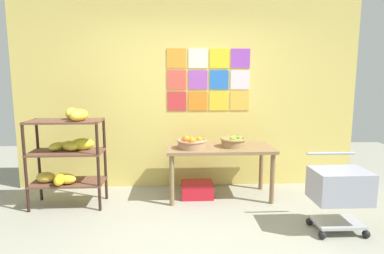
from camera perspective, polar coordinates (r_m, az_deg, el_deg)
The scene contains 8 objects.
ground at distance 3.32m, azimuth 0.78°, elevation -20.51°, with size 9.68×9.68×0.00m, color gray.
back_wall_with_art at distance 4.76m, azimuth -0.64°, elevation 6.72°, with size 4.93×0.07×2.89m.
banana_shelf_unit at distance 4.35m, azimuth -20.89°, elevation -4.03°, with size 0.89×0.49×1.24m.
display_table at distance 4.39m, azimuth 4.87°, elevation -4.60°, with size 1.40×0.66×0.70m.
fruit_basket_right at distance 4.38m, azimuth 7.19°, elevation -2.57°, with size 0.34×0.34×0.14m.
fruit_basket_left at distance 4.25m, azimuth -0.08°, elevation -2.82°, with size 0.38×0.38×0.17m.
produce_crate_under_table at distance 4.53m, azimuth 0.90°, elevation -10.85°, with size 0.42×0.34×0.20m, color red.
shopping_cart at distance 3.78m, azimuth 24.31°, elevation -9.75°, with size 0.56×0.46×0.80m.
Camera 1 is at (-0.19, -2.88, 1.63)m, focal length 30.60 mm.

